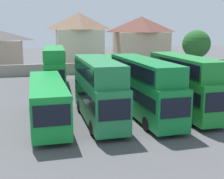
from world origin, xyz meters
name	(u,v)px	position (x,y,z in m)	size (l,w,h in m)	color
ground	(87,81)	(0.00, 18.00, 0.00)	(140.00, 140.00, 0.00)	#4C4C4F
depot_boundary_wall	(80,69)	(0.00, 25.04, 0.90)	(56.00, 0.50, 1.80)	gray
bus_1	(47,99)	(-5.96, 0.27, 1.93)	(2.81, 11.62, 3.38)	#148B33
bus_2	(98,87)	(-1.94, -0.30, 2.84)	(2.65, 10.12, 5.04)	#1F7A41
bus_3	(143,85)	(2.06, 0.17, 2.77)	(2.92, 11.77, 4.90)	#127B34
bus_4	(184,82)	(5.77, 0.10, 2.86)	(2.65, 10.48, 5.09)	#1B802E
bus_5	(55,65)	(-4.55, 15.00, 2.83)	(3.02, 11.57, 5.03)	#1C8C34
bus_6	(90,70)	(0.01, 15.35, 2.03)	(2.95, 12.13, 3.55)	#138D31
bus_7	(117,70)	(3.57, 14.79, 2.02)	(2.88, 11.43, 3.53)	#1C842E
house_terrace_centre	(79,40)	(0.89, 31.94, 5.15)	(8.49, 7.07, 10.08)	beige
house_terrace_right	(141,41)	(13.04, 32.70, 4.83)	(10.18, 7.03, 9.46)	#C6B293
tree_left_of_lot	(196,44)	(19.52, 23.04, 4.67)	(4.71, 4.71, 7.05)	brown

